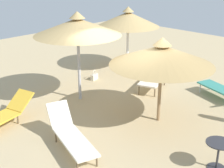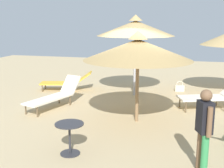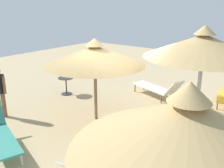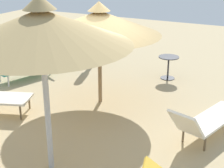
# 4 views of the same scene
# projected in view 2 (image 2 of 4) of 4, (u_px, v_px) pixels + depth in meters

# --- Properties ---
(ground) EXTENTS (24.00, 24.00, 0.10)m
(ground) POSITION_uv_depth(u_px,v_px,m) (133.00, 112.00, 9.14)
(ground) COLOR tan
(parasol_umbrella_front) EXTENTS (2.78, 2.78, 2.93)m
(parasol_umbrella_front) POSITION_uv_depth(u_px,v_px,m) (136.00, 28.00, 10.47)
(parasol_umbrella_front) COLOR #B2B2B7
(parasol_umbrella_front) RESTS_ON ground
(parasol_umbrella_center) EXTENTS (2.90, 2.90, 2.47)m
(parasol_umbrella_center) POSITION_uv_depth(u_px,v_px,m) (138.00, 49.00, 7.74)
(parasol_umbrella_center) COLOR olive
(parasol_umbrella_center) RESTS_ON ground
(lounge_chair_far_left) EXTENTS (1.19, 2.22, 0.89)m
(lounge_chair_far_left) POSITION_uv_depth(u_px,v_px,m) (55.00, 95.00, 9.35)
(lounge_chair_far_left) COLOR silver
(lounge_chair_far_left) RESTS_ON ground
(lounge_chair_far_right) EXTENTS (2.11, 1.08, 0.74)m
(lounge_chair_far_right) POSITION_uv_depth(u_px,v_px,m) (67.00, 81.00, 11.66)
(lounge_chair_far_right) COLOR gold
(lounge_chair_far_right) RESTS_ON ground
(lounge_chair_near_right) EXTENTS (2.04, 1.31, 0.81)m
(lounge_chair_near_right) POSITION_uv_depth(u_px,v_px,m) (210.00, 96.00, 9.18)
(lounge_chair_near_right) COLOR silver
(lounge_chair_near_right) RESTS_ON ground
(person_standing_edge) EXTENTS (0.31, 0.45, 1.56)m
(person_standing_edge) POSITION_uv_depth(u_px,v_px,m) (204.00, 127.00, 5.23)
(person_standing_edge) COLOR brown
(person_standing_edge) RESTS_ON ground
(handbag) EXTENTS (0.37, 0.21, 0.41)m
(handbag) POSITION_uv_depth(u_px,v_px,m) (180.00, 88.00, 11.54)
(handbag) COLOR beige
(handbag) RESTS_ON ground
(side_table_round) EXTENTS (0.60, 0.60, 0.67)m
(side_table_round) POSITION_uv_depth(u_px,v_px,m) (70.00, 133.00, 6.06)
(side_table_round) COLOR #2D2D33
(side_table_round) RESTS_ON ground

